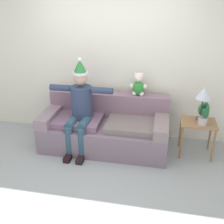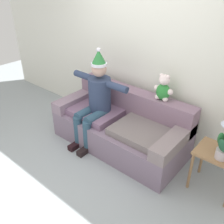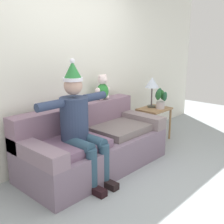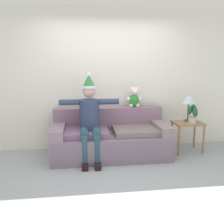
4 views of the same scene
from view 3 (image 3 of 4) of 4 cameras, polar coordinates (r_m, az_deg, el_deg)
The scene contains 8 objects.
ground_plane at distance 3.35m, azimuth 8.64°, elevation -16.03°, with size 10.00×10.00×0.00m, color #97A0A4.
back_wall at distance 3.97m, azimuth -9.70°, elevation 9.31°, with size 7.00×0.10×2.70m, color silver.
couch at distance 3.80m, azimuth -3.98°, elevation -6.68°, with size 2.04×0.93×0.84m.
person_seated at distance 3.31m, azimuth -6.73°, elevation -2.12°, with size 1.02×0.77×1.50m.
teddy_bear at distance 4.15m, azimuth -1.92°, elevation 4.93°, with size 0.29×0.17×0.38m.
side_table at distance 4.83m, azimuth 8.68°, elevation -0.36°, with size 0.53×0.42×0.57m.
table_lamp at distance 4.80m, azimuth 8.27°, elevation 5.78°, with size 0.24×0.24×0.53m.
potted_plant at distance 4.75m, azimuth 10.02°, elevation 2.75°, with size 0.18×0.24×0.37m.
Camera 3 is at (-2.43, -1.57, 1.68)m, focal length 44.37 mm.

